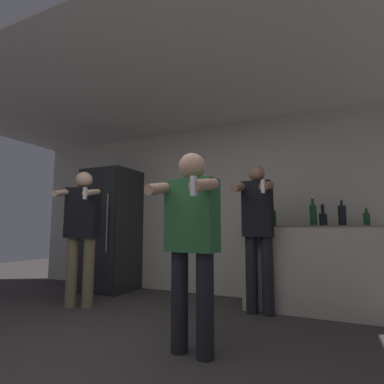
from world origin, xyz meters
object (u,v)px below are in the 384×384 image
(bottle_dark_rum, at_px, (313,214))
(person_man_side, at_px, (82,228))
(bottle_amber_bourbon, at_px, (342,215))
(bottle_green_wine, at_px, (367,218))
(person_spectator_back, at_px, (258,227))
(person_woman_foreground, at_px, (191,235))
(bottle_brown_liquor, at_px, (273,217))
(bottle_red_label, at_px, (323,218))
(refrigerator, at_px, (111,229))

(bottle_dark_rum, distance_m, person_man_side, 2.90)
(bottle_amber_bourbon, distance_m, bottle_green_wine, 0.25)
(bottle_dark_rum, xyz_separation_m, person_spectator_back, (-0.59, -0.39, -0.16))
(bottle_dark_rum, xyz_separation_m, person_woman_foreground, (-0.84, -1.72, -0.23))
(bottle_amber_bourbon, bearing_deg, bottle_brown_liquor, -180.00)
(bottle_red_label, height_order, bottle_dark_rum, bottle_dark_rum)
(person_woman_foreground, bearing_deg, bottle_red_label, 61.10)
(refrigerator, xyz_separation_m, bottle_green_wine, (3.63, 0.02, 0.12))
(person_spectator_back, bearing_deg, bottle_dark_rum, 33.03)
(bottle_brown_liquor, bearing_deg, bottle_green_wine, 0.00)
(bottle_green_wine, height_order, person_woman_foreground, person_woman_foreground)
(bottle_dark_rum, relative_size, bottle_green_wine, 1.67)
(person_spectator_back, bearing_deg, person_man_side, -163.46)
(refrigerator, bearing_deg, person_man_side, -69.97)
(bottle_red_label, distance_m, person_woman_foreground, 1.97)
(refrigerator, relative_size, bottle_green_wine, 9.00)
(bottle_brown_liquor, bearing_deg, person_man_side, -155.51)
(bottle_green_wine, bearing_deg, person_man_side, -162.78)
(bottle_green_wine, relative_size, person_spectator_back, 0.12)
(bottle_red_label, xyz_separation_m, person_spectator_back, (-0.70, -0.39, -0.11))
(bottle_brown_liquor, xyz_separation_m, person_woman_foreground, (-0.36, -1.72, -0.19))
(bottle_brown_liquor, bearing_deg, bottle_dark_rum, 0.00)
(bottle_red_label, bearing_deg, bottle_dark_rum, -180.00)
(bottle_red_label, xyz_separation_m, person_man_side, (-2.82, -1.01, -0.12))
(bottle_brown_liquor, bearing_deg, bottle_red_label, 0.00)
(bottle_dark_rum, distance_m, person_spectator_back, 0.73)
(refrigerator, distance_m, bottle_dark_rum, 3.07)
(person_woman_foreground, bearing_deg, person_man_side, 159.37)
(bottle_red_label, bearing_deg, person_spectator_back, -151.21)
(bottle_brown_liquor, distance_m, bottle_green_wine, 1.04)
(person_spectator_back, bearing_deg, bottle_green_wine, 18.45)
(refrigerator, relative_size, bottle_amber_bourbon, 6.41)
(bottle_dark_rum, relative_size, bottle_brown_liquor, 1.28)
(bottle_brown_liquor, bearing_deg, refrigerator, -179.55)
(bottle_green_wine, relative_size, person_woman_foreground, 0.13)
(refrigerator, height_order, bottle_red_label, refrigerator)
(refrigerator, relative_size, person_man_side, 1.13)
(person_woman_foreground, distance_m, person_spectator_back, 1.36)
(bottle_dark_rum, height_order, bottle_green_wine, bottle_dark_rum)
(bottle_amber_bourbon, xyz_separation_m, person_spectator_back, (-0.91, -0.39, -0.14))
(bottle_dark_rum, xyz_separation_m, bottle_amber_bourbon, (0.31, 0.00, -0.02))
(bottle_dark_rum, xyz_separation_m, bottle_green_wine, (0.56, 0.00, -0.06))
(bottle_dark_rum, bearing_deg, bottle_green_wine, 0.00)
(person_man_side, bearing_deg, person_spectator_back, 16.54)
(person_spectator_back, bearing_deg, bottle_amber_bourbon, 23.01)
(person_man_side, xyz_separation_m, person_spectator_back, (2.11, 0.63, 0.01))
(bottle_green_wine, height_order, person_spectator_back, person_spectator_back)
(bottle_green_wine, xyz_separation_m, person_man_side, (-3.27, -1.01, -0.11))
(bottle_red_label, bearing_deg, refrigerator, -179.64)
(bottle_dark_rum, bearing_deg, person_woman_foreground, -116.05)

